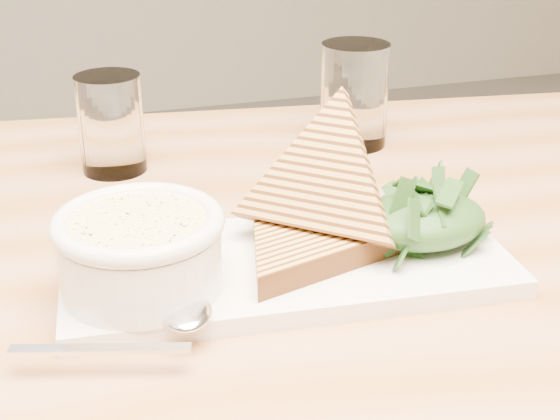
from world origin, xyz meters
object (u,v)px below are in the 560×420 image
object	(u,v)px
platter	(287,265)
glass_near	(111,124)
soup_bowl	(141,259)
glass_far	(354,95)
table_top	(276,260)

from	to	relation	value
platter	glass_near	bearing A→B (deg)	111.81
platter	glass_near	xyz separation A→B (m)	(-0.11, 0.28, 0.05)
soup_bowl	glass_far	xyz separation A→B (m)	(0.29, 0.29, 0.02)
soup_bowl	glass_far	distance (m)	0.41
platter	glass_near	world-z (taller)	glass_near
glass_far	soup_bowl	bearing A→B (deg)	-135.57
soup_bowl	glass_far	world-z (taller)	glass_far
table_top	glass_near	distance (m)	0.26
soup_bowl	glass_far	size ratio (longest dim) A/B	1.02
platter	glass_far	bearing A→B (deg)	57.98
glass_near	glass_far	xyz separation A→B (m)	(0.28, -0.00, 0.01)
table_top	glass_far	xyz separation A→B (m)	(0.16, 0.22, 0.08)
table_top	glass_far	distance (m)	0.28
table_top	glass_far	world-z (taller)	glass_far
soup_bowl	glass_near	xyz separation A→B (m)	(0.01, 0.29, 0.01)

